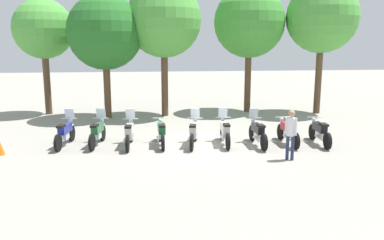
{
  "coord_description": "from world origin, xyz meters",
  "views": [
    {
      "loc": [
        -1.77,
        -14.79,
        3.92
      ],
      "look_at": [
        0.0,
        0.5,
        0.9
      ],
      "focal_mm": 36.95,
      "sensor_mm": 36.0,
      "label": 1
    }
  ],
  "objects_px": {
    "motorcycle_3": "(161,133)",
    "motorcycle_6": "(258,132)",
    "motorcycle_1": "(98,132)",
    "tree_1": "(105,32)",
    "tree_4": "(322,18)",
    "motorcycle_4": "(194,132)",
    "motorcycle_0": "(65,133)",
    "motorcycle_8": "(320,132)",
    "tree_2": "(164,20)",
    "motorcycle_2": "(129,133)",
    "tree_3": "(249,23)",
    "motorcycle_7": "(288,131)",
    "motorcycle_5": "(225,131)",
    "tree_0": "(43,30)",
    "person_0": "(291,131)",
    "traffic_cone": "(0,147)"
  },
  "relations": [
    {
      "from": "motorcycle_6",
      "to": "motorcycle_8",
      "type": "bearing_deg",
      "value": -93.27
    },
    {
      "from": "tree_2",
      "to": "tree_3",
      "type": "distance_m",
      "value": 4.84
    },
    {
      "from": "motorcycle_3",
      "to": "motorcycle_8",
      "type": "distance_m",
      "value": 6.18
    },
    {
      "from": "motorcycle_7",
      "to": "tree_2",
      "type": "xyz_separation_m",
      "value": [
        -4.48,
        6.73,
        4.57
      ]
    },
    {
      "from": "tree_3",
      "to": "tree_1",
      "type": "bearing_deg",
      "value": -172.6
    },
    {
      "from": "motorcycle_1",
      "to": "motorcycle_3",
      "type": "xyz_separation_m",
      "value": [
        2.46,
        -0.27,
        -0.01
      ]
    },
    {
      "from": "motorcycle_4",
      "to": "tree_4",
      "type": "height_order",
      "value": "tree_4"
    },
    {
      "from": "tree_3",
      "to": "tree_4",
      "type": "height_order",
      "value": "tree_4"
    },
    {
      "from": "motorcycle_4",
      "to": "motorcycle_8",
      "type": "relative_size",
      "value": 0.99
    },
    {
      "from": "motorcycle_3",
      "to": "motorcycle_6",
      "type": "distance_m",
      "value": 3.72
    },
    {
      "from": "motorcycle_0",
      "to": "motorcycle_7",
      "type": "height_order",
      "value": "motorcycle_0"
    },
    {
      "from": "motorcycle_7",
      "to": "tree_0",
      "type": "bearing_deg",
      "value": 52.33
    },
    {
      "from": "tree_3",
      "to": "motorcycle_4",
      "type": "bearing_deg",
      "value": -118.73
    },
    {
      "from": "motorcycle_8",
      "to": "person_0",
      "type": "distance_m",
      "value": 2.76
    },
    {
      "from": "motorcycle_4",
      "to": "motorcycle_6",
      "type": "height_order",
      "value": "same"
    },
    {
      "from": "motorcycle_8",
      "to": "motorcycle_6",
      "type": "bearing_deg",
      "value": 90.94
    },
    {
      "from": "motorcycle_1",
      "to": "tree_2",
      "type": "relative_size",
      "value": 0.31
    },
    {
      "from": "tree_3",
      "to": "motorcycle_3",
      "type": "bearing_deg",
      "value": -126.26
    },
    {
      "from": "motorcycle_5",
      "to": "motorcycle_7",
      "type": "xyz_separation_m",
      "value": [
        2.46,
        -0.23,
        -0.01
      ]
    },
    {
      "from": "motorcycle_0",
      "to": "motorcycle_8",
      "type": "bearing_deg",
      "value": -87.24
    },
    {
      "from": "traffic_cone",
      "to": "person_0",
      "type": "bearing_deg",
      "value": -10.0
    },
    {
      "from": "person_0",
      "to": "tree_3",
      "type": "bearing_deg",
      "value": 27.55
    },
    {
      "from": "motorcycle_6",
      "to": "tree_3",
      "type": "bearing_deg",
      "value": -12.62
    },
    {
      "from": "tree_3",
      "to": "motorcycle_6",
      "type": "bearing_deg",
      "value": -101.42
    },
    {
      "from": "tree_1",
      "to": "tree_4",
      "type": "height_order",
      "value": "tree_4"
    },
    {
      "from": "motorcycle_0",
      "to": "motorcycle_4",
      "type": "height_order",
      "value": "same"
    },
    {
      "from": "tree_2",
      "to": "tree_1",
      "type": "bearing_deg",
      "value": -175.21
    },
    {
      "from": "motorcycle_5",
      "to": "tree_2",
      "type": "relative_size",
      "value": 0.31
    },
    {
      "from": "motorcycle_3",
      "to": "motorcycle_6",
      "type": "relative_size",
      "value": 1.0
    },
    {
      "from": "tree_4",
      "to": "motorcycle_0",
      "type": "bearing_deg",
      "value": -155.35
    },
    {
      "from": "motorcycle_0",
      "to": "motorcycle_6",
      "type": "height_order",
      "value": "same"
    },
    {
      "from": "motorcycle_4",
      "to": "tree_2",
      "type": "height_order",
      "value": "tree_2"
    },
    {
      "from": "tree_1",
      "to": "tree_2",
      "type": "relative_size",
      "value": 0.9
    },
    {
      "from": "tree_0",
      "to": "tree_3",
      "type": "relative_size",
      "value": 0.89
    },
    {
      "from": "motorcycle_3",
      "to": "tree_4",
      "type": "distance_m",
      "value": 11.9
    },
    {
      "from": "motorcycle_1",
      "to": "motorcycle_4",
      "type": "relative_size",
      "value": 1.01
    },
    {
      "from": "motorcycle_3",
      "to": "motorcycle_4",
      "type": "bearing_deg",
      "value": -97.88
    },
    {
      "from": "motorcycle_3",
      "to": "tree_0",
      "type": "xyz_separation_m",
      "value": [
        -5.99,
        7.62,
        4.11
      ]
    },
    {
      "from": "motorcycle_1",
      "to": "motorcycle_6",
      "type": "height_order",
      "value": "same"
    },
    {
      "from": "tree_2",
      "to": "tree_3",
      "type": "relative_size",
      "value": 1.01
    },
    {
      "from": "motorcycle_1",
      "to": "tree_0",
      "type": "xyz_separation_m",
      "value": [
        -3.53,
        7.34,
        4.1
      ]
    },
    {
      "from": "motorcycle_1",
      "to": "motorcycle_8",
      "type": "bearing_deg",
      "value": -86.98
    },
    {
      "from": "motorcycle_5",
      "to": "person_0",
      "type": "relative_size",
      "value": 1.27
    },
    {
      "from": "motorcycle_2",
      "to": "motorcycle_3",
      "type": "distance_m",
      "value": 1.23
    },
    {
      "from": "tree_3",
      "to": "motorcycle_1",
      "type": "bearing_deg",
      "value": -138.29
    },
    {
      "from": "tree_1",
      "to": "tree_0",
      "type": "bearing_deg",
      "value": 156.08
    },
    {
      "from": "motorcycle_0",
      "to": "person_0",
      "type": "relative_size",
      "value": 1.27
    },
    {
      "from": "motorcycle_3",
      "to": "tree_3",
      "type": "height_order",
      "value": "tree_3"
    },
    {
      "from": "tree_0",
      "to": "motorcycle_6",
      "type": "bearing_deg",
      "value": -39.76
    },
    {
      "from": "motorcycle_8",
      "to": "tree_1",
      "type": "relative_size",
      "value": 0.34
    }
  ]
}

